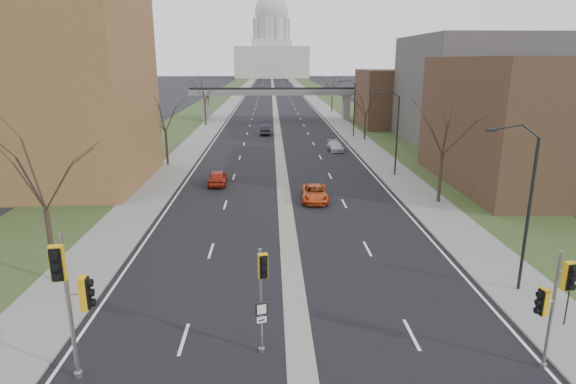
{
  "coord_description": "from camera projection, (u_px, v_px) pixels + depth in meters",
  "views": [
    {
      "loc": [
        -1.13,
        -16.56,
        11.74
      ],
      "look_at": [
        -0.14,
        11.05,
        4.12
      ],
      "focal_mm": 30.0,
      "sensor_mm": 36.0,
      "label": 1
    }
  ],
  "objects": [
    {
      "name": "commercial_block_near",
      "position": [
        537.0,
        123.0,
        45.33
      ],
      "size": [
        16.0,
        20.0,
        12.0
      ],
      "primitive_type": "cube",
      "color": "brown",
      "rests_on": "ground"
    },
    {
      "name": "apartment_building",
      "position": [
        0.0,
        68.0,
        44.19
      ],
      "size": [
        25.0,
        16.0,
        22.0
      ],
      "primitive_type": "cube",
      "color": "brown",
      "rests_on": "ground"
    },
    {
      "name": "car_right_mid",
      "position": [
        335.0,
        146.0,
        63.87
      ],
      "size": [
        2.0,
        4.39,
        1.25
      ],
      "primitive_type": "imported",
      "rotation": [
        0.0,
        0.0,
        0.06
      ],
      "color": "#AEAFB6",
      "rests_on": "ground"
    },
    {
      "name": "grass_verge_right",
      "position": [
        326.0,
        95.0,
        164.23
      ],
      "size": [
        8.0,
        600.0,
        0.1
      ],
      "primitive_type": "cube",
      "color": "#273D1C",
      "rests_on": "ground"
    },
    {
      "name": "car_left_far",
      "position": [
        265.0,
        130.0,
        77.84
      ],
      "size": [
        1.62,
        4.61,
        1.52
      ],
      "primitive_type": "imported",
      "rotation": [
        0.0,
        0.0,
        3.14
      ],
      "color": "black",
      "rests_on": "ground"
    },
    {
      "name": "car_left_near",
      "position": [
        218.0,
        177.0,
        46.56
      ],
      "size": [
        1.82,
        4.27,
        1.44
      ],
      "primitive_type": "imported",
      "rotation": [
        0.0,
        0.0,
        3.17
      ],
      "color": "maroon",
      "rests_on": "ground"
    },
    {
      "name": "signal_pole_median",
      "position": [
        262.0,
        284.0,
        18.93
      ],
      "size": [
        0.6,
        0.77,
        4.59
      ],
      "rotation": [
        0.0,
        0.0,
        0.26
      ],
      "color": "gray",
      "rests_on": "ground"
    },
    {
      "name": "tree_right_b",
      "position": [
        366.0,
        101.0,
        71.01
      ],
      "size": [
        6.3,
        6.3,
        8.22
      ],
      "color": "#382B21",
      "rests_on": "sidewalk_right"
    },
    {
      "name": "sidewalk_left",
      "position": [
        238.0,
        95.0,
        163.19
      ],
      "size": [
        4.0,
        600.0,
        0.12
      ],
      "primitive_type": "cube",
      "color": "gray",
      "rests_on": "ground"
    },
    {
      "name": "capitol",
      "position": [
        272.0,
        49.0,
        322.44
      ],
      "size": [
        48.0,
        42.0,
        55.75
      ],
      "color": "#BBB5AB",
      "rests_on": "ground"
    },
    {
      "name": "tree_right_a",
      "position": [
        445.0,
        125.0,
        39.0
      ],
      "size": [
        7.2,
        7.2,
        9.4
      ],
      "color": "#382B21",
      "rests_on": "sidewalk_right"
    },
    {
      "name": "streetlight_mid",
      "position": [
        391.0,
        109.0,
        48.48
      ],
      "size": [
        2.61,
        0.2,
        8.7
      ],
      "color": "black",
      "rests_on": "sidewalk_right"
    },
    {
      "name": "ground",
      "position": [
        301.0,
        365.0,
        19.12
      ],
      "size": [
        700.0,
        700.0,
        0.0
      ],
      "primitive_type": "plane",
      "color": "black",
      "rests_on": "ground"
    },
    {
      "name": "signal_pole_left",
      "position": [
        71.0,
        288.0,
        17.22
      ],
      "size": [
        1.01,
        1.13,
        5.87
      ],
      "rotation": [
        0.0,
        0.0,
        0.11
      ],
      "color": "gray",
      "rests_on": "ground"
    },
    {
      "name": "tree_left_b",
      "position": [
        164.0,
        111.0,
        53.62
      ],
      "size": [
        6.75,
        6.75,
        8.81
      ],
      "color": "#382B21",
      "rests_on": "sidewalk_left"
    },
    {
      "name": "median_strip",
      "position": [
        274.0,
        95.0,
        163.62
      ],
      "size": [
        1.2,
        600.0,
        0.02
      ],
      "primitive_type": "cube",
      "color": "gray",
      "rests_on": "ground"
    },
    {
      "name": "streetlight_far",
      "position": [
        350.0,
        92.0,
        73.52
      ],
      "size": [
        2.61,
        0.2,
        8.7
      ],
      "color": "black",
      "rests_on": "sidewalk_right"
    },
    {
      "name": "grass_verge_left",
      "position": [
        221.0,
        95.0,
        162.99
      ],
      "size": [
        8.0,
        600.0,
        0.1
      ],
      "primitive_type": "cube",
      "color": "#273D1C",
      "rests_on": "ground"
    },
    {
      "name": "tree_left_c",
      "position": [
        204.0,
        87.0,
        86.16
      ],
      "size": [
        7.65,
        7.65,
        9.99
      ],
      "color": "#382B21",
      "rests_on": "sidewalk_left"
    },
    {
      "name": "commercial_block_mid",
      "position": [
        476.0,
        91.0,
        68.19
      ],
      "size": [
        18.0,
        22.0,
        15.0
      ],
      "primitive_type": "cube",
      "color": "#524F4B",
      "rests_on": "ground"
    },
    {
      "name": "sidewalk_right",
      "position": [
        309.0,
        95.0,
        164.02
      ],
      "size": [
        4.0,
        600.0,
        0.12
      ],
      "primitive_type": "cube",
      "color": "gray",
      "rests_on": "ground"
    },
    {
      "name": "tree_left_a",
      "position": [
        39.0,
        163.0,
        24.61
      ],
      "size": [
        7.2,
        7.2,
        9.4
      ],
      "color": "#382B21",
      "rests_on": "sidewalk_left"
    },
    {
      "name": "commercial_block_far",
      "position": [
        400.0,
        99.0,
        85.99
      ],
      "size": [
        14.0,
        14.0,
        10.0
      ],
      "primitive_type": "cube",
      "color": "brown",
      "rests_on": "ground"
    },
    {
      "name": "tree_right_c",
      "position": [
        332.0,
        81.0,
        109.21
      ],
      "size": [
        7.65,
        7.65,
        9.99
      ],
      "color": "#382B21",
      "rests_on": "sidewalk_right"
    },
    {
      "name": "road_surface",
      "position": [
        274.0,
        95.0,
        163.62
      ],
      "size": [
        20.0,
        600.0,
        0.01
      ],
      "primitive_type": "cube",
      "color": "black",
      "rests_on": "ground"
    },
    {
      "name": "streetlight_near",
      "position": [
        520.0,
        161.0,
        23.43
      ],
      "size": [
        2.61,
        0.2,
        8.7
      ],
      "color": "black",
      "rests_on": "sidewalk_right"
    },
    {
      "name": "signal_pole_right",
      "position": [
        554.0,
        296.0,
        17.93
      ],
      "size": [
        1.02,
        0.82,
        4.92
      ],
      "rotation": [
        0.0,
        0.0,
        0.21
      ],
      "color": "gray",
      "rests_on": "ground"
    },
    {
      "name": "car_right_near",
      "position": [
        315.0,
        193.0,
        41.29
      ],
      "size": [
        2.42,
        4.87,
        1.33
      ],
      "primitive_type": "imported",
      "rotation": [
        0.0,
        0.0,
        -0.05
      ],
      "color": "#C14214",
      "rests_on": "ground"
    },
    {
      "name": "pedestrian_bridge",
      "position": [
        276.0,
        96.0,
        94.9
      ],
      "size": [
        34.0,
        3.0,
        6.45
      ],
      "color": "slate",
      "rests_on": "ground"
    },
    {
      "name": "speed_limit_sign",
      "position": [
        570.0,
        285.0,
        21.33
      ],
      "size": [
        0.59,
        0.27,
        2.88
      ],
      "rotation": [
        0.0,
        0.0,
        -0.39
      ],
      "color": "black",
      "rests_on": "sidewalk_right"
    }
  ]
}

